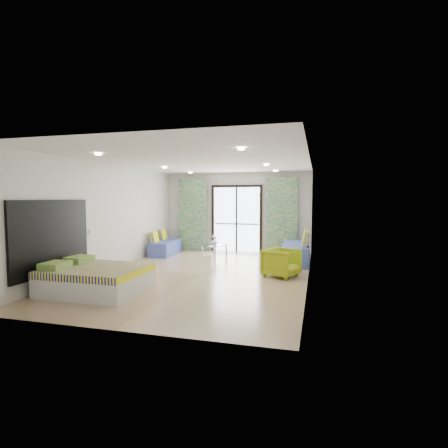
% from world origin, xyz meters
% --- Properties ---
extents(floor, '(5.00, 7.50, 0.01)m').
position_xyz_m(floor, '(0.00, 0.00, 0.00)').
color(floor, tan).
rests_on(floor, ground).
extents(ceiling, '(5.00, 7.50, 0.01)m').
position_xyz_m(ceiling, '(0.00, 0.00, 2.70)').
color(ceiling, silver).
rests_on(ceiling, ground).
extents(wall_back, '(5.00, 0.01, 2.70)m').
position_xyz_m(wall_back, '(0.00, 3.75, 1.35)').
color(wall_back, silver).
rests_on(wall_back, ground).
extents(wall_front, '(5.00, 0.01, 2.70)m').
position_xyz_m(wall_front, '(0.00, -3.75, 1.35)').
color(wall_front, silver).
rests_on(wall_front, ground).
extents(wall_left, '(0.01, 7.50, 2.70)m').
position_xyz_m(wall_left, '(-2.50, 0.00, 1.35)').
color(wall_left, silver).
rests_on(wall_left, ground).
extents(wall_right, '(0.01, 7.50, 2.70)m').
position_xyz_m(wall_right, '(2.50, 0.00, 1.35)').
color(wall_right, silver).
rests_on(wall_right, ground).
extents(balcony_door, '(1.76, 0.08, 2.28)m').
position_xyz_m(balcony_door, '(0.00, 3.72, 1.26)').
color(balcony_door, black).
rests_on(balcony_door, floor).
extents(balcony_rail, '(1.52, 0.03, 0.04)m').
position_xyz_m(balcony_rail, '(0.00, 3.73, 0.95)').
color(balcony_rail, '#595451').
rests_on(balcony_rail, balcony_door).
extents(curtain_left, '(1.00, 0.10, 2.50)m').
position_xyz_m(curtain_left, '(-1.55, 3.57, 1.25)').
color(curtain_left, beige).
rests_on(curtain_left, floor).
extents(curtain_right, '(1.00, 0.10, 2.50)m').
position_xyz_m(curtain_right, '(1.55, 3.57, 1.25)').
color(curtain_right, beige).
rests_on(curtain_right, floor).
extents(downlight_a, '(0.12, 0.12, 0.02)m').
position_xyz_m(downlight_a, '(-1.40, -2.00, 2.67)').
color(downlight_a, '#FFE0B2').
rests_on(downlight_a, ceiling).
extents(downlight_b, '(0.12, 0.12, 0.02)m').
position_xyz_m(downlight_b, '(1.40, -2.00, 2.67)').
color(downlight_b, '#FFE0B2').
rests_on(downlight_b, ceiling).
extents(downlight_c, '(0.12, 0.12, 0.02)m').
position_xyz_m(downlight_c, '(-1.40, 1.00, 2.67)').
color(downlight_c, '#FFE0B2').
rests_on(downlight_c, ceiling).
extents(downlight_d, '(0.12, 0.12, 0.02)m').
position_xyz_m(downlight_d, '(1.40, 1.00, 2.67)').
color(downlight_d, '#FFE0B2').
rests_on(downlight_d, ceiling).
extents(downlight_e, '(0.12, 0.12, 0.02)m').
position_xyz_m(downlight_e, '(-1.40, 3.00, 2.67)').
color(downlight_e, '#FFE0B2').
rests_on(downlight_e, ceiling).
extents(downlight_f, '(0.12, 0.12, 0.02)m').
position_xyz_m(downlight_f, '(1.40, 3.00, 2.67)').
color(downlight_f, '#FFE0B2').
rests_on(downlight_f, ceiling).
extents(headboard, '(0.06, 2.10, 1.50)m').
position_xyz_m(headboard, '(-2.46, -2.09, 1.05)').
color(headboard, black).
rests_on(headboard, floor).
extents(switch_plate, '(0.02, 0.10, 0.10)m').
position_xyz_m(switch_plate, '(-2.47, -0.84, 1.05)').
color(switch_plate, silver).
rests_on(switch_plate, wall_left).
extents(bed, '(1.81, 1.48, 0.62)m').
position_xyz_m(bed, '(-1.47, -2.09, 0.26)').
color(bed, silver).
rests_on(bed, floor).
extents(daybed_left, '(0.77, 1.65, 0.79)m').
position_xyz_m(daybed_left, '(-2.11, 2.51, 0.25)').
color(daybed_left, '#4656A7').
rests_on(daybed_left, floor).
extents(daybed_right, '(0.83, 1.96, 0.95)m').
position_xyz_m(daybed_right, '(2.12, 2.12, 0.30)').
color(daybed_right, '#4656A7').
rests_on(daybed_right, floor).
extents(coffee_table, '(0.80, 0.80, 0.70)m').
position_xyz_m(coffee_table, '(-0.38, 2.33, 0.36)').
color(coffee_table, silver).
rests_on(coffee_table, floor).
extents(vase, '(0.25, 0.25, 0.20)m').
position_xyz_m(vase, '(-0.36, 2.27, 0.50)').
color(vase, white).
rests_on(vase, coffee_table).
extents(armchair, '(0.89, 0.91, 0.73)m').
position_xyz_m(armchair, '(1.89, 0.20, 0.36)').
color(armchair, '#96A715').
rests_on(armchair, floor).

